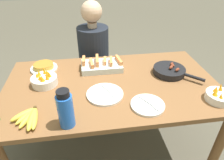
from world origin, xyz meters
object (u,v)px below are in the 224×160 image
at_px(skillet, 170,71).
at_px(fruit_bowl_citrus, 219,96).
at_px(empty_plate_far_left, 105,94).
at_px(person_figure, 95,68).
at_px(banana_bunch, 30,117).
at_px(empty_plate_near_front, 148,105).
at_px(fruit_bowl_mango, 44,80).
at_px(melon_tray, 102,65).
at_px(frittata_plate_center, 44,67).
at_px(water_bottle, 65,109).

distance_m(skillet, fruit_bowl_citrus, 0.42).
xyz_separation_m(empty_plate_far_left, person_figure, (-0.02, 0.82, -0.25)).
distance_m(banana_bunch, empty_plate_near_front, 0.73).
height_order(empty_plate_far_left, fruit_bowl_mango, fruit_bowl_mango).
bearing_deg(banana_bunch, melon_tray, 47.93).
xyz_separation_m(frittata_plate_center, empty_plate_far_left, (0.47, -0.43, -0.01)).
distance_m(frittata_plate_center, fruit_bowl_mango, 0.23).
distance_m(melon_tray, person_figure, 0.53).
bearing_deg(fruit_bowl_mango, melon_tray, 20.84).
bearing_deg(fruit_bowl_mango, person_figure, 56.89).
distance_m(melon_tray, skillet, 0.56).
height_order(skillet, fruit_bowl_mango, fruit_bowl_mango).
bearing_deg(banana_bunch, fruit_bowl_mango, 83.66).
distance_m(empty_plate_far_left, fruit_bowl_citrus, 0.76).
bearing_deg(fruit_bowl_citrus, melon_tray, 144.10).
height_order(fruit_bowl_citrus, water_bottle, water_bottle).
distance_m(empty_plate_far_left, water_bottle, 0.36).
xyz_separation_m(frittata_plate_center, person_figure, (0.44, 0.39, -0.27)).
distance_m(frittata_plate_center, water_bottle, 0.71).
relative_size(frittata_plate_center, fruit_bowl_mango, 1.16).
distance_m(empty_plate_far_left, person_figure, 0.86).
distance_m(melon_tray, frittata_plate_center, 0.48).
xyz_separation_m(skillet, empty_plate_near_front, (-0.29, -0.36, -0.02)).
relative_size(melon_tray, frittata_plate_center, 1.52).
relative_size(melon_tray, fruit_bowl_mango, 1.77).
xyz_separation_m(banana_bunch, person_figure, (0.44, 0.99, -0.27)).
bearing_deg(empty_plate_near_front, person_figure, 106.33).
bearing_deg(water_bottle, person_figure, 78.27).
height_order(frittata_plate_center, empty_plate_far_left, frittata_plate_center).
distance_m(frittata_plate_center, empty_plate_far_left, 0.63).
distance_m(banana_bunch, skillet, 1.09).
xyz_separation_m(banana_bunch, frittata_plate_center, (0.00, 0.60, 0.00)).
height_order(melon_tray, person_figure, person_figure).
bearing_deg(empty_plate_near_front, fruit_bowl_mango, 153.00).
bearing_deg(fruit_bowl_citrus, fruit_bowl_mango, 162.92).
height_order(banana_bunch, water_bottle, water_bottle).
distance_m(banana_bunch, fruit_bowl_citrus, 1.22).
bearing_deg(frittata_plate_center, skillet, -12.25).
relative_size(banana_bunch, skillet, 0.62).
height_order(empty_plate_far_left, water_bottle, water_bottle).
distance_m(water_bottle, person_figure, 1.14).
bearing_deg(empty_plate_far_left, empty_plate_near_front, -30.66).
distance_m(fruit_bowl_mango, person_figure, 0.79).
distance_m(skillet, frittata_plate_center, 1.04).
height_order(frittata_plate_center, empty_plate_near_front, frittata_plate_center).
bearing_deg(water_bottle, empty_plate_far_left, 44.76).
height_order(banana_bunch, person_figure, person_figure).
xyz_separation_m(melon_tray, empty_plate_far_left, (-0.01, -0.37, -0.02)).
xyz_separation_m(skillet, frittata_plate_center, (-1.02, 0.22, -0.01)).
distance_m(empty_plate_near_front, person_figure, 1.04).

